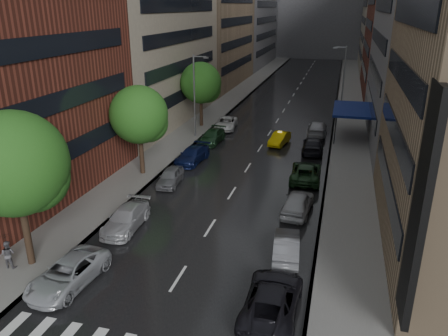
# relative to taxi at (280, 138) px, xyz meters

# --- Properties ---
(ground) EXTENTS (220.00, 220.00, 0.00)m
(ground) POSITION_rel_taxi_xyz_m (-1.74, -29.89, -0.66)
(ground) COLOR gray
(ground) RESTS_ON ground
(road) EXTENTS (14.00, 140.00, 0.01)m
(road) POSITION_rel_taxi_xyz_m (-1.74, 20.11, -0.66)
(road) COLOR black
(road) RESTS_ON ground
(sidewalk_left) EXTENTS (4.00, 140.00, 0.15)m
(sidewalk_left) POSITION_rel_taxi_xyz_m (-10.74, 20.11, -0.59)
(sidewalk_left) COLOR gray
(sidewalk_left) RESTS_ON ground
(sidewalk_right) EXTENTS (4.00, 140.00, 0.15)m
(sidewalk_right) POSITION_rel_taxi_xyz_m (7.26, 20.11, -0.59)
(sidewalk_right) COLOR gray
(sidewalk_right) RESTS_ON ground
(tree_near) EXTENTS (5.68, 5.68, 9.06)m
(tree_near) POSITION_rel_taxi_xyz_m (-10.34, -26.84, 5.54)
(tree_near) COLOR #382619
(tree_near) RESTS_ON ground
(tree_mid) EXTENTS (4.94, 4.94, 7.87)m
(tree_mid) POSITION_rel_taxi_xyz_m (-10.34, -11.98, 4.72)
(tree_mid) COLOR #382619
(tree_mid) RESTS_ON ground
(tree_far) EXTENTS (4.91, 4.91, 7.83)m
(tree_far) POSITION_rel_taxi_xyz_m (-10.34, 4.84, 4.69)
(tree_far) COLOR #382619
(tree_far) RESTS_ON ground
(taxi) EXTENTS (2.05, 4.19, 1.32)m
(taxi) POSITION_rel_taxi_xyz_m (0.00, 0.00, 0.00)
(taxi) COLOR yellow
(taxi) RESTS_ON ground
(parked_cars_left) EXTENTS (2.79, 37.81, 1.44)m
(parked_cars_left) POSITION_rel_taxi_xyz_m (-7.14, -11.43, 0.04)
(parked_cars_left) COLOR #A6A9B0
(parked_cars_left) RESTS_ON ground
(parked_cars_right) EXTENTS (2.63, 37.64, 1.60)m
(parked_cars_right) POSITION_rel_taxi_xyz_m (3.66, -11.81, 0.10)
(parked_cars_right) COLOR black
(parked_cars_right) RESTS_ON ground
(ped_black_umbrella) EXTENTS (0.96, 0.98, 2.09)m
(ped_black_umbrella) POSITION_rel_taxi_xyz_m (-11.23, -27.53, 0.73)
(ped_black_umbrella) COLOR #545359
(ped_black_umbrella) RESTS_ON sidewalk_left
(street_lamp_left) EXTENTS (1.74, 0.22, 9.00)m
(street_lamp_left) POSITION_rel_taxi_xyz_m (-9.47, 0.11, 4.23)
(street_lamp_left) COLOR gray
(street_lamp_left) RESTS_ON sidewalk_left
(street_lamp_right) EXTENTS (1.74, 0.22, 9.00)m
(street_lamp_right) POSITION_rel_taxi_xyz_m (5.98, 15.11, 4.23)
(street_lamp_right) COLOR gray
(street_lamp_right) RESTS_ON sidewalk_right
(awning) EXTENTS (4.00, 8.00, 3.12)m
(awning) POSITION_rel_taxi_xyz_m (7.24, 5.11, 2.47)
(awning) COLOR navy
(awning) RESTS_ON sidewalk_right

